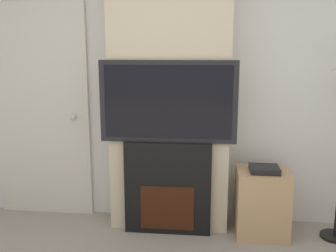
% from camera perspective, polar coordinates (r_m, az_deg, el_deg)
% --- Properties ---
extents(wall_back, '(6.00, 0.06, 2.70)m').
position_cam_1_polar(wall_back, '(3.56, 0.61, 6.90)').
color(wall_back, silver).
rests_on(wall_back, ground_plane).
extents(chimney_breast, '(1.07, 0.33, 2.70)m').
position_cam_1_polar(chimney_breast, '(3.37, 0.30, 6.65)').
color(chimney_breast, beige).
rests_on(chimney_breast, ground_plane).
extents(fireplace, '(0.77, 0.15, 0.84)m').
position_cam_1_polar(fireplace, '(3.41, -0.00, -9.37)').
color(fireplace, black).
rests_on(fireplace, ground_plane).
extents(television, '(1.19, 0.07, 0.71)m').
position_cam_1_polar(television, '(3.22, -0.01, 3.71)').
color(television, black).
rests_on(television, fireplace).
extents(media_stand, '(0.45, 0.39, 0.65)m').
position_cam_1_polar(media_stand, '(3.50, 14.12, -11.14)').
color(media_stand, tan).
rests_on(media_stand, ground_plane).
extents(entry_door, '(0.95, 0.09, 2.08)m').
position_cam_1_polar(entry_door, '(3.88, -18.65, 2.09)').
color(entry_door, beige).
rests_on(entry_door, ground_plane).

